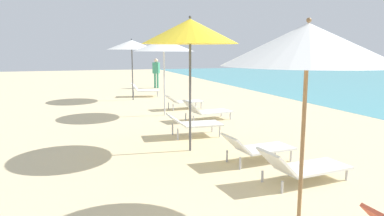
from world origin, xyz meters
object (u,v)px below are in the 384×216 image
at_px(person_walking_near, 156,70).
at_px(lounger_fourth_shoreside, 184,101).
at_px(lounger_second_shoreside, 303,166).
at_px(lounger_third_shoreside, 194,123).
at_px(lounger_fourth_inland, 207,110).
at_px(umbrella_fourth, 164,45).
at_px(umbrella_farthest, 132,45).
at_px(lounger_farthest_shoreside, 144,89).
at_px(umbrella_third, 190,32).
at_px(lounger_third_inland, 257,147).
at_px(umbrella_second, 308,45).

bearing_deg(person_walking_near, lounger_fourth_shoreside, -147.34).
bearing_deg(lounger_second_shoreside, lounger_third_shoreside, 95.13).
bearing_deg(lounger_fourth_inland, lounger_third_shoreside, -127.48).
relative_size(umbrella_fourth, umbrella_farthest, 0.97).
relative_size(lounger_fourth_inland, lounger_farthest_shoreside, 1.10).
relative_size(umbrella_third, lounger_third_inland, 1.98).
height_order(lounger_fourth_inland, umbrella_farthest, umbrella_farthest).
bearing_deg(lounger_second_shoreside, umbrella_farthest, 90.08).
bearing_deg(umbrella_fourth, umbrella_third, -96.52).
height_order(umbrella_second, umbrella_third, umbrella_third).
distance_m(umbrella_third, umbrella_fourth, 4.27).
bearing_deg(umbrella_second, lounger_fourth_shoreside, 82.69).
bearing_deg(lounger_fourth_inland, lounger_farthest_shoreside, 89.05).
height_order(lounger_fourth_shoreside, lounger_farthest_shoreside, lounger_farthest_shoreside).
bearing_deg(umbrella_fourth, lounger_fourth_shoreside, 46.53).
bearing_deg(umbrella_second, umbrella_farthest, 91.30).
distance_m(umbrella_third, lounger_fourth_shoreside, 5.88).
bearing_deg(lounger_third_inland, lounger_farthest_shoreside, 85.33).
xyz_separation_m(lounger_second_shoreside, umbrella_third, (-1.18, 2.31, 2.24)).
height_order(umbrella_farthest, lounger_farthest_shoreside, umbrella_farthest).
bearing_deg(lounger_fourth_shoreside, umbrella_farthest, 108.40).
bearing_deg(lounger_third_inland, umbrella_fourth, 89.26).
distance_m(umbrella_farthest, lounger_farthest_shoreside, 2.34).
relative_size(umbrella_second, lounger_fourth_inland, 1.61).
relative_size(lounger_third_inland, umbrella_farthest, 0.55).
distance_m(umbrella_second, umbrella_third, 3.48).
bearing_deg(lounger_fourth_inland, umbrella_third, -124.69).
bearing_deg(umbrella_farthest, lounger_third_shoreside, -86.53).
relative_size(lounger_third_shoreside, lounger_fourth_shoreside, 0.95).
bearing_deg(lounger_fourth_shoreside, lounger_second_shoreside, -98.59).
xyz_separation_m(umbrella_farthest, lounger_farthest_shoreside, (0.68, 0.98, -2.01)).
xyz_separation_m(lounger_fourth_shoreside, lounger_farthest_shoreside, (-0.70, 3.94, 0.04)).
relative_size(lounger_fourth_shoreside, umbrella_farthest, 0.55).
xyz_separation_m(lounger_second_shoreside, umbrella_fourth, (-0.69, 6.55, 2.01)).
distance_m(lounger_third_inland, lounger_fourth_inland, 4.25).
bearing_deg(lounger_farthest_shoreside, umbrella_second, -80.40).
distance_m(umbrella_third, person_walking_near, 13.00).
xyz_separation_m(umbrella_second, lounger_third_inland, (0.65, 2.29, -1.90)).
height_order(umbrella_third, lounger_fourth_inland, umbrella_third).
bearing_deg(lounger_second_shoreside, lounger_farthest_shoreside, 86.18).
height_order(umbrella_second, lounger_farthest_shoreside, umbrella_second).
height_order(lounger_second_shoreside, lounger_farthest_shoreside, lounger_farthest_shoreside).
bearing_deg(umbrella_second, lounger_fourth_inland, 79.57).
bearing_deg(umbrella_second, umbrella_third, 95.42).
distance_m(umbrella_second, lounger_fourth_shoreside, 8.97).
relative_size(umbrella_fourth, lounger_fourth_shoreside, 1.77).
bearing_deg(umbrella_farthest, umbrella_third, -90.43).
xyz_separation_m(umbrella_fourth, person_walking_near, (1.61, 8.51, -1.26)).
bearing_deg(umbrella_fourth, lounger_fourth_inland, -48.66).
xyz_separation_m(lounger_third_inland, lounger_fourth_inland, (0.55, 4.22, 0.00)).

